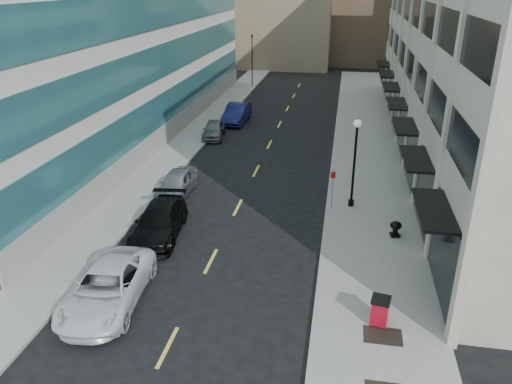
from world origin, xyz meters
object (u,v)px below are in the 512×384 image
(car_white_van, at_px, (107,287))
(car_silver_sedan, at_px, (177,183))
(trash_bin, at_px, (380,310))
(urn_planter, at_px, (396,227))
(traffic_signal, at_px, (252,38))
(lamppost, at_px, (355,155))
(car_blue_sedan, at_px, (237,113))
(car_grey_sedan, at_px, (214,129))
(sign_post, at_px, (333,183))
(car_black_pickup, at_px, (159,222))

(car_white_van, xyz_separation_m, car_silver_sedan, (-0.82, 11.12, -0.06))
(trash_bin, bearing_deg, urn_planter, 91.91)
(traffic_signal, bearing_deg, urn_planter, -68.75)
(traffic_signal, xyz_separation_m, urn_planter, (14.10, -36.26, -5.08))
(car_white_van, relative_size, car_silver_sedan, 1.32)
(trash_bin, distance_m, lamppost, 10.90)
(traffic_signal, distance_m, urn_planter, 39.23)
(traffic_signal, relative_size, urn_planter, 8.64)
(car_blue_sedan, relative_size, lamppost, 0.98)
(trash_bin, bearing_deg, car_grey_sedan, 129.40)
(urn_planter, bearing_deg, car_blue_sedan, 121.78)
(car_grey_sedan, bearing_deg, traffic_signal, 84.55)
(car_silver_sedan, relative_size, urn_planter, 5.38)
(traffic_signal, relative_size, car_grey_sedan, 1.71)
(car_white_van, relative_size, trash_bin, 5.13)
(sign_post, bearing_deg, trash_bin, -93.22)
(traffic_signal, height_order, lamppost, traffic_signal)
(lamppost, xyz_separation_m, urn_planter, (2.20, -3.34, -2.55))
(car_white_van, bearing_deg, sign_post, 46.21)
(car_white_van, bearing_deg, car_blue_sedan, 86.49)
(traffic_signal, height_order, urn_planter, traffic_signal)
(urn_planter, bearing_deg, trash_bin, -98.86)
(car_black_pickup, xyz_separation_m, urn_planter, (11.80, 1.77, -0.14))
(car_grey_sedan, bearing_deg, car_black_pickup, -91.99)
(car_blue_sedan, bearing_deg, traffic_signal, 97.06)
(car_blue_sedan, bearing_deg, car_black_pickup, -86.72)
(car_silver_sedan, bearing_deg, lamppost, 0.17)
(traffic_signal, relative_size, car_blue_sedan, 1.37)
(sign_post, bearing_deg, lamppost, 6.67)
(trash_bin, bearing_deg, car_black_pickup, 163.69)
(lamppost, bearing_deg, urn_planter, -56.64)
(lamppost, height_order, urn_planter, lamppost)
(trash_bin, bearing_deg, car_white_van, -166.83)
(car_silver_sedan, xyz_separation_m, lamppost, (10.42, -0.10, 2.45))
(car_blue_sedan, distance_m, urn_planter, 23.76)
(traffic_signal, bearing_deg, lamppost, -70.12)
(car_grey_sedan, relative_size, trash_bin, 3.65)
(car_white_van, height_order, sign_post, sign_post)
(car_white_van, xyz_separation_m, sign_post, (8.50, 10.57, 0.85))
(car_black_pickup, relative_size, car_grey_sedan, 1.32)
(lamppost, height_order, sign_post, lamppost)
(lamppost, relative_size, sign_post, 2.25)
(car_blue_sedan, height_order, trash_bin, car_blue_sedan)
(traffic_signal, bearing_deg, car_white_van, -87.00)
(trash_bin, xyz_separation_m, sign_post, (-2.17, 10.12, 0.89))
(car_blue_sedan, distance_m, trash_bin, 29.69)
(lamppost, bearing_deg, trash_bin, -84.19)
(car_silver_sedan, relative_size, lamppost, 0.84)
(lamppost, distance_m, urn_planter, 4.74)
(car_grey_sedan, distance_m, urn_planter, 20.31)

